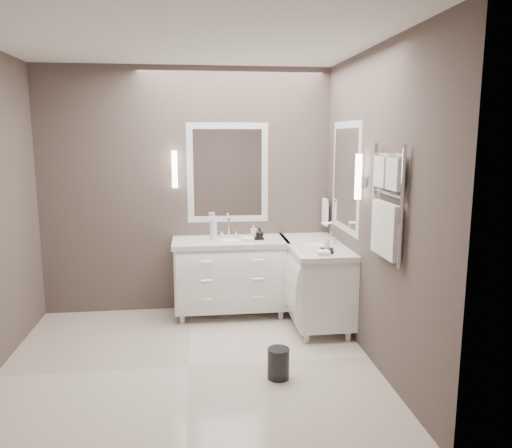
{
  "coord_description": "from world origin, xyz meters",
  "views": [
    {
      "loc": [
        0.09,
        -4.05,
        1.96
      ],
      "look_at": [
        0.67,
        0.7,
        1.11
      ],
      "focal_mm": 35.0,
      "sensor_mm": 36.0,
      "label": 1
    }
  ],
  "objects": [
    {
      "name": "ceiling",
      "position": [
        0.0,
        0.0,
        2.71
      ],
      "size": [
        3.2,
        3.0,
        0.01
      ],
      "primitive_type": "cube",
      "color": "white",
      "rests_on": "wall_back"
    },
    {
      "name": "towel_ladder",
      "position": [
        1.55,
        -0.4,
        1.39
      ],
      "size": [
        0.06,
        0.58,
        0.9
      ],
      "color": "white",
      "rests_on": "wall_right"
    },
    {
      "name": "wall_back",
      "position": [
        0.0,
        1.5,
        1.35
      ],
      "size": [
        3.2,
        0.01,
        2.7
      ],
      "primitive_type": "cube",
      "color": "#4F443F",
      "rests_on": "floor"
    },
    {
      "name": "wall_front",
      "position": [
        0.0,
        -1.5,
        1.35
      ],
      "size": [
        3.2,
        0.01,
        2.7
      ],
      "primitive_type": "cube",
      "color": "#4F443F",
      "rests_on": "floor"
    },
    {
      "name": "towel_bar_corner",
      "position": [
        1.54,
        1.36,
        1.12
      ],
      "size": [
        0.03,
        0.22,
        0.3
      ],
      "color": "white",
      "rests_on": "wall_right"
    },
    {
      "name": "waste_bin",
      "position": [
        0.73,
        -0.3,
        0.13
      ],
      "size": [
        0.23,
        0.23,
        0.25
      ],
      "primitive_type": "cylinder",
      "rotation": [
        0.0,
        0.0,
        -0.29
      ],
      "color": "black",
      "rests_on": "floor"
    },
    {
      "name": "vanity_right",
      "position": [
        1.33,
        0.9,
        0.49
      ],
      "size": [
        0.59,
        1.24,
        0.97
      ],
      "color": "white",
      "rests_on": "floor"
    },
    {
      "name": "mirror_right",
      "position": [
        1.59,
        0.8,
        1.55
      ],
      "size": [
        0.02,
        0.9,
        1.1
      ],
      "color": "white",
      "rests_on": "wall_right"
    },
    {
      "name": "sconce_back",
      "position": [
        -0.13,
        1.43,
        1.59
      ],
      "size": [
        0.06,
        0.06,
        0.4
      ],
      "color": "white",
      "rests_on": "wall_back"
    },
    {
      "name": "wall_right",
      "position": [
        1.6,
        0.0,
        1.35
      ],
      "size": [
        0.01,
        3.0,
        2.7
      ],
      "primitive_type": "cube",
      "color": "#4F443F",
      "rests_on": "floor"
    },
    {
      "name": "soap_bottle_c",
      "position": [
        1.34,
        0.53,
        0.95
      ],
      "size": [
        0.06,
        0.06,
        0.15
      ],
      "primitive_type": "imported",
      "rotation": [
        0.0,
        0.0,
        -0.03
      ],
      "color": "white",
      "rests_on": "amenity_tray_right"
    },
    {
      "name": "soap_bottle_a",
      "position": [
        0.71,
        1.23,
        0.94
      ],
      "size": [
        0.06,
        0.06,
        0.13
      ],
      "primitive_type": "imported",
      "rotation": [
        0.0,
        0.0,
        -0.02
      ],
      "color": "white",
      "rests_on": "amenity_tray_back"
    },
    {
      "name": "amenity_tray_right",
      "position": [
        1.34,
        0.53,
        0.86
      ],
      "size": [
        0.17,
        0.2,
        0.03
      ],
      "primitive_type": "cube",
      "rotation": [
        0.0,
        0.0,
        -0.26
      ],
      "color": "black",
      "rests_on": "vanity_right"
    },
    {
      "name": "sconce_right",
      "position": [
        1.53,
        0.22,
        1.59
      ],
      "size": [
        0.06,
        0.06,
        0.4
      ],
      "color": "white",
      "rests_on": "wall_right"
    },
    {
      "name": "soap_bottle_b",
      "position": [
        0.77,
        1.18,
        0.93
      ],
      "size": [
        0.09,
        0.09,
        0.11
      ],
      "primitive_type": "imported",
      "rotation": [
        0.0,
        0.0,
        0.1
      ],
      "color": "black",
      "rests_on": "amenity_tray_back"
    },
    {
      "name": "floor",
      "position": [
        0.0,
        0.0,
        -0.01
      ],
      "size": [
        3.2,
        3.0,
        0.01
      ],
      "primitive_type": "cube",
      "color": "beige",
      "rests_on": "ground"
    },
    {
      "name": "amenity_tray_back",
      "position": [
        0.74,
        1.21,
        0.86
      ],
      "size": [
        0.16,
        0.13,
        0.02
      ],
      "primitive_type": "cube",
      "rotation": [
        0.0,
        0.0,
        0.14
      ],
      "color": "black",
      "rests_on": "vanity_back"
    },
    {
      "name": "water_bottle",
      "position": [
        0.27,
        1.23,
        0.96
      ],
      "size": [
        0.1,
        0.1,
        0.22
      ],
      "primitive_type": "cylinder",
      "rotation": [
        0.0,
        0.0,
        -0.36
      ],
      "color": "silver",
      "rests_on": "vanity_back"
    },
    {
      "name": "mirror_back",
      "position": [
        0.45,
        1.49,
        1.55
      ],
      "size": [
        0.9,
        0.02,
        1.1
      ],
      "color": "white",
      "rests_on": "wall_back"
    },
    {
      "name": "vanity_back",
      "position": [
        0.45,
        1.23,
        0.49
      ],
      "size": [
        1.24,
        0.59,
        0.97
      ],
      "color": "white",
      "rests_on": "floor"
    }
  ]
}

